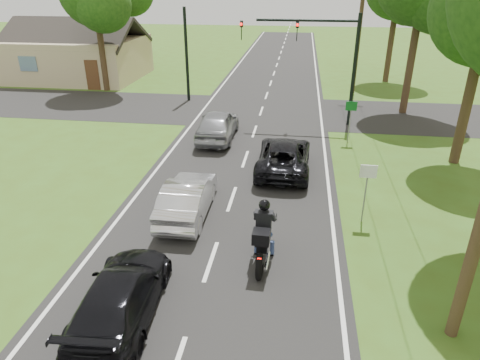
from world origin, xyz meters
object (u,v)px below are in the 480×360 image
(motorcycle_rider, at_px, (263,239))
(traffic_signal, at_px, (321,49))
(silver_sedan, at_px, (188,197))
(sign_green, at_px, (351,112))
(silver_suv, at_px, (218,124))
(sign_white, at_px, (367,180))
(dark_suv, at_px, (284,156))
(utility_pole_far, at_px, (361,19))
(dark_car_behind, at_px, (121,295))

(motorcycle_rider, height_order, traffic_signal, traffic_signal)
(silver_sedan, distance_m, sign_green, 10.47)
(motorcycle_rider, bearing_deg, silver_suv, 109.28)
(silver_suv, height_order, sign_white, sign_white)
(dark_suv, xyz_separation_m, utility_pole_far, (4.39, 14.99, 4.41))
(motorcycle_rider, height_order, utility_pole_far, utility_pole_far)
(silver_sedan, distance_m, utility_pole_far, 21.25)
(motorcycle_rider, relative_size, sign_white, 1.12)
(motorcycle_rider, xyz_separation_m, traffic_signal, (1.81, 13.81, 3.33))
(motorcycle_rider, height_order, sign_white, sign_white)
(dark_suv, relative_size, silver_suv, 1.06)
(silver_sedan, xyz_separation_m, sign_green, (6.24, 8.35, 0.91))
(silver_suv, bearing_deg, silver_sedan, 92.49)
(dark_suv, bearing_deg, utility_pole_far, -105.55)
(dark_suv, xyz_separation_m, sign_green, (3.09, 3.97, 0.93))
(motorcycle_rider, distance_m, silver_sedan, 3.77)
(dark_car_behind, bearing_deg, motorcycle_rider, -143.55)
(motorcycle_rider, xyz_separation_m, dark_suv, (0.28, 6.82, -0.14))
(dark_suv, bearing_deg, sign_white, 126.44)
(silver_suv, xyz_separation_m, dark_car_behind, (0.07, -13.10, -0.15))
(dark_suv, xyz_separation_m, sign_white, (2.89, -4.03, 0.93))
(dark_car_behind, distance_m, sign_green, 15.04)
(utility_pole_far, bearing_deg, silver_sedan, -111.28)
(utility_pole_far, xyz_separation_m, sign_white, (-1.50, -19.02, -3.49))
(sign_white, bearing_deg, sign_green, 88.57)
(traffic_signal, bearing_deg, sign_white, -82.95)
(sign_white, height_order, sign_green, same)
(silver_sedan, xyz_separation_m, traffic_signal, (4.68, 11.37, 3.45))
(dark_suv, bearing_deg, motorcycle_rider, 88.40)
(utility_pole_far, height_order, sign_white, utility_pole_far)
(dark_suv, height_order, sign_green, sign_green)
(utility_pole_far, bearing_deg, dark_suv, -106.33)
(dark_car_behind, bearing_deg, traffic_signal, -110.33)
(utility_pole_far, bearing_deg, motorcycle_rider, -102.10)
(dark_car_behind, relative_size, sign_green, 2.01)
(sign_white, xyz_separation_m, sign_green, (0.20, 8.00, 0.00))
(sign_green, bearing_deg, silver_sedan, -126.78)
(utility_pole_far, bearing_deg, traffic_signal, -109.68)
(sign_white, bearing_deg, dark_car_behind, -139.44)
(sign_white, bearing_deg, traffic_signal, 97.05)
(dark_car_behind, bearing_deg, sign_green, -119.44)
(silver_suv, relative_size, sign_white, 2.12)
(dark_suv, bearing_deg, silver_sedan, 55.07)
(dark_suv, xyz_separation_m, traffic_signal, (1.53, 6.98, 3.46))
(silver_suv, bearing_deg, sign_green, -177.35)
(motorcycle_rider, relative_size, sign_green, 1.12)
(dark_car_behind, xyz_separation_m, traffic_signal, (5.04, 16.50, 3.50))
(silver_sedan, height_order, sign_white, sign_white)
(silver_suv, height_order, traffic_signal, traffic_signal)
(motorcycle_rider, xyz_separation_m, utility_pole_far, (4.68, 21.81, 4.28))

